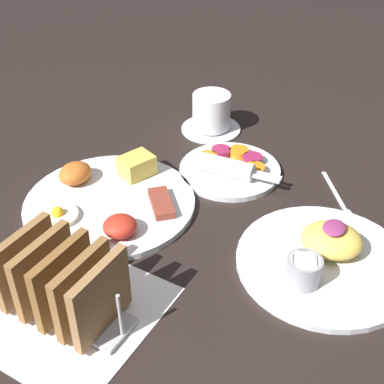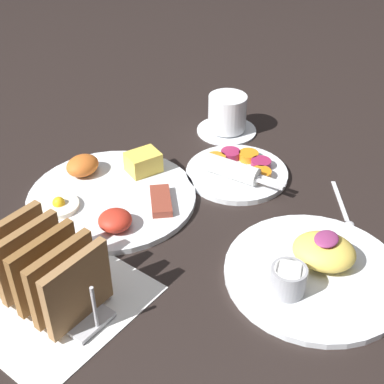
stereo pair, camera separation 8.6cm
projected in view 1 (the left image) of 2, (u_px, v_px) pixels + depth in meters
The scene contains 8 objects.
ground_plane at pixel (195, 230), 0.83m from camera, with size 3.00×3.00×0.00m, color black.
napkin_flat at pixel (69, 311), 0.70m from camera, with size 0.22×0.22×0.00m.
plate_breakfast at pixel (109, 199), 0.88m from camera, with size 0.28×0.28×0.05m.
plate_condiments at pixel (230, 168), 0.95m from camera, with size 0.18×0.19×0.04m.
plate_foreground at pixel (324, 257), 0.76m from camera, with size 0.25×0.25×0.06m.
toast_rack at pixel (64, 283), 0.67m from camera, with size 0.10×0.18×0.10m.
coffee_cup at pixel (211, 114), 1.07m from camera, with size 0.12×0.12×0.08m.
teaspoon at pixel (340, 200), 0.89m from camera, with size 0.11×0.08×0.01m.
Camera 1 is at (-0.55, -0.32, 0.54)m, focal length 50.00 mm.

